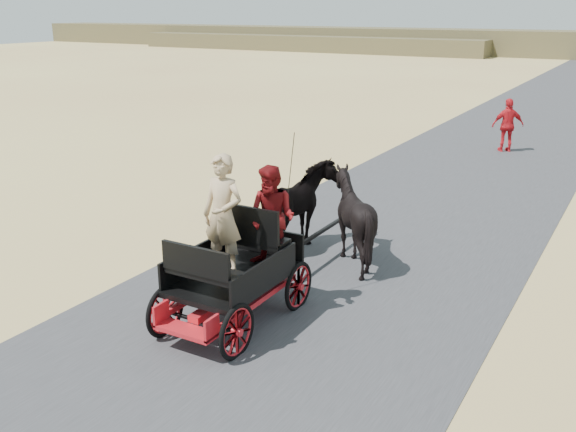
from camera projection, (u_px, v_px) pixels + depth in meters
The scene contains 9 objects.
ground at pixel (161, 412), 7.49m from camera, with size 140.00×140.00×0.00m, color tan.
road at pixel (161, 411), 7.48m from camera, with size 6.00×140.00×0.01m, color #38383A.
ridge_near at pixel (301, 43), 69.26m from camera, with size 40.00×4.00×1.60m, color brown.
carriage at pixel (235, 298), 9.57m from camera, with size 1.30×2.40×0.72m, color black, non-canonical shape.
horse_left at pixel (300, 209), 12.15m from camera, with size 0.91×2.01×1.70m, color black.
horse_right at pixel (353, 218), 11.63m from camera, with size 1.37×1.54×1.70m, color black.
driver_man at pixel (223, 215), 9.32m from camera, with size 0.66×0.43×1.80m, color tan.
passenger_woman at pixel (272, 217), 9.57m from camera, with size 0.77×0.60×1.58m, color #660C0F.
pedestrian at pixel (508, 125), 20.73m from camera, with size 1.01×0.42×1.73m, color red.
Camera 1 is at (4.49, -4.81, 4.49)m, focal length 40.00 mm.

